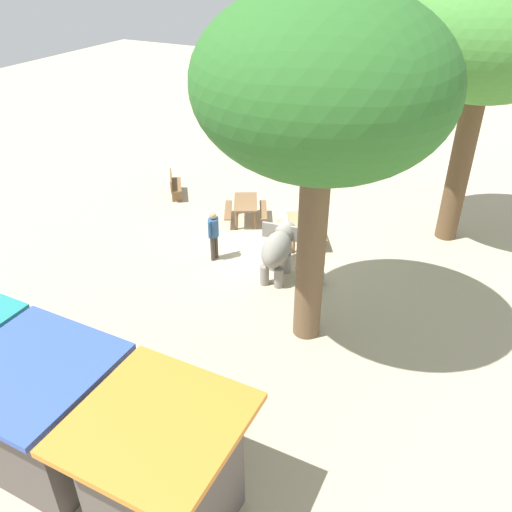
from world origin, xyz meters
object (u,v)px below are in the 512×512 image
at_px(picnic_table_near, 246,206).
at_px(market_stall_blue, 47,422).
at_px(wooden_bench, 174,185).
at_px(feed_bucket, 319,278).
at_px(shade_tree_main, 487,41).
at_px(shade_tree_secondary, 321,89).
at_px(market_stall_orange, 164,479).
at_px(elephant, 278,248).
at_px(person_handler, 214,232).
at_px(picnic_table_far, 302,227).

height_order(picnic_table_near, market_stall_blue, market_stall_blue).
bearing_deg(wooden_bench, feed_bucket, 31.17).
xyz_separation_m(shade_tree_main, market_stall_blue, (5.12, 12.59, -5.07)).
height_order(shade_tree_secondary, market_stall_orange, shade_tree_secondary).
distance_m(elephant, picnic_table_near, 3.57).
xyz_separation_m(shade_tree_secondary, wooden_bench, (7.67, -5.34, -5.65)).
xyz_separation_m(person_handler, picnic_table_near, (0.30, -2.69, -0.36)).
bearing_deg(shade_tree_secondary, picnic_table_far, -65.86).
bearing_deg(person_handler, elephant, 5.65).
distance_m(picnic_table_near, feed_bucket, 4.47).
xyz_separation_m(person_handler, picnic_table_far, (-2.04, -2.16, -0.36)).
bearing_deg(picnic_table_far, person_handler, 107.06).
distance_m(shade_tree_secondary, market_stall_blue, 8.14).
height_order(person_handler, shade_tree_main, shade_tree_main).
bearing_deg(shade_tree_main, picnic_table_far, 31.89).
bearing_deg(picnic_table_far, feed_bucket, -174.72).
xyz_separation_m(market_stall_orange, feed_bucket, (0.32, -8.02, -0.98)).
distance_m(wooden_bench, feed_bucket, 7.82).
relative_size(person_handler, shade_tree_secondary, 0.20).
bearing_deg(picnic_table_near, feed_bucket, 28.87).
distance_m(shade_tree_main, picnic_table_near, 8.87).
bearing_deg(shade_tree_main, market_stall_blue, 67.85).
height_order(shade_tree_secondary, wooden_bench, shade_tree_secondary).
height_order(wooden_bench, feed_bucket, wooden_bench).
bearing_deg(elephant, picnic_table_far, -5.11).
bearing_deg(market_stall_orange, shade_tree_secondary, -91.92).
xyz_separation_m(person_handler, market_stall_blue, (-1.11, 7.82, 0.19)).
bearing_deg(person_handler, shade_tree_main, 40.44).
relative_size(shade_tree_secondary, picnic_table_far, 3.98).
bearing_deg(elephant, shade_tree_secondary, -147.86).
height_order(market_stall_orange, market_stall_blue, same).
distance_m(person_handler, market_stall_orange, 8.66).
xyz_separation_m(wooden_bench, market_stall_blue, (-4.87, 11.15, 0.67)).
relative_size(picnic_table_far, market_stall_blue, 0.81).
bearing_deg(person_handler, market_stall_blue, -78.87).
height_order(elephant, market_stall_blue, market_stall_blue).
relative_size(shade_tree_secondary, picnic_table_near, 4.03).
height_order(shade_tree_main, feed_bucket, shade_tree_main).
bearing_deg(shade_tree_main, elephant, 48.74).
bearing_deg(feed_bucket, shade_tree_secondary, 102.95).
bearing_deg(feed_bucket, elephant, 4.92).
bearing_deg(picnic_table_far, picnic_table_near, 47.69).
bearing_deg(market_stall_orange, wooden_bench, -56.16).
xyz_separation_m(market_stall_blue, feed_bucket, (-2.28, -8.02, -0.98)).
relative_size(shade_tree_main, picnic_table_far, 3.98).
distance_m(wooden_bench, picnic_table_near, 3.52).
relative_size(picnic_table_near, market_stall_blue, 0.80).
height_order(shade_tree_secondary, market_stall_blue, shade_tree_secondary).
xyz_separation_m(elephant, shade_tree_main, (-4.10, -4.67, 5.29)).
relative_size(elephant, picnic_table_far, 1.02).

